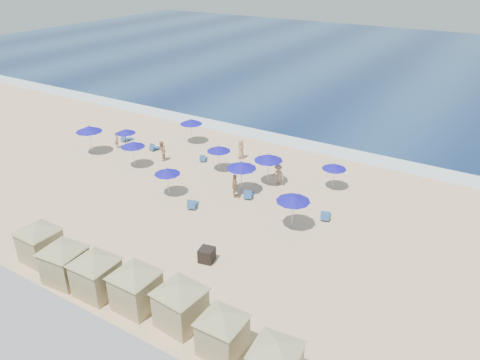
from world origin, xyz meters
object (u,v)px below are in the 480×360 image
Objects in this scene: cabana_2 at (95,269)px; umbrella_6 at (268,157)px; umbrella_1 at (89,129)px; umbrella_8 at (334,166)px; cabana_4 at (180,298)px; umbrella_4 at (219,149)px; umbrella_9 at (293,198)px; beachgoer_3 at (278,175)px; cabana_1 at (64,257)px; umbrella_0 at (126,131)px; cabana_3 at (135,282)px; beachgoer_4 at (241,149)px; umbrella_2 at (191,122)px; beachgoer_0 at (117,140)px; beachgoer_1 at (162,151)px; umbrella_5 at (167,171)px; umbrella_7 at (241,165)px; cabana_5 at (222,327)px; umbrella_3 at (133,144)px; cabana_0 at (39,237)px; trash_bin at (207,255)px; beachgoer_2 at (235,186)px; cabana_6 at (276,357)px.

cabana_2 reaches higher than umbrella_6.
umbrella_1 is 21.79m from umbrella_8.
cabana_4 is 17.99m from umbrella_4.
umbrella_9 is 1.53× the size of beachgoer_3.
umbrella_0 is (-10.73, 15.77, 0.26)m from cabana_1.
cabana_3 is 18.30m from umbrella_8.
beachgoer_4 is at bearing 138.16° from umbrella_9.
umbrella_2 reaches higher than beachgoer_0.
umbrella_8 is 20.44m from beachgoer_0.
beachgoer_1 is at bearing -174.51° from umbrella_6.
umbrella_9 is at bearing 4.01° from umbrella_5.
cabana_3 is at bearing -36.24° from umbrella_1.
umbrella_0 is at bearing 172.92° from umbrella_7.
cabana_5 is at bearing -83.98° from umbrella_8.
umbrella_1 is 15.58m from umbrella_7.
cabana_3 is at bearing -175.59° from cabana_4.
cabana_3 is 2.45× the size of beachgoer_1.
beachgoer_1 is at bearing 126.62° from cabana_3.
cabana_3 is 1.97× the size of umbrella_5.
umbrella_2 is (-17.00, 20.05, 0.66)m from cabana_5.
umbrella_8 is at bearing 17.78° from umbrella_3.
umbrella_3 is at bearing 103.96° from beachgoer_4.
cabana_4 is 13.85m from umbrella_5.
umbrella_2 is 1.44× the size of beachgoer_3.
beachgoer_4 is at bearing 172.52° from umbrella_8.
cabana_0 is 13.66m from umbrella_3.
beachgoer_1 is (-11.94, 9.96, 0.47)m from trash_bin.
beachgoer_0 is at bearing 174.06° from umbrella_7.
umbrella_5 reaches higher than beachgoer_3.
beachgoer_4 is at bearing 144.84° from umbrella_6.
umbrella_0 is at bearing -172.11° from umbrella_8.
umbrella_0 is at bearing -137.45° from beachgoer_0.
beachgoer_2 is (-2.90, 7.63, 0.49)m from trash_bin.
umbrella_8 is at bearing 88.79° from umbrella_9.
umbrella_6 reaches higher than beachgoer_4.
cabana_0 is 1.76× the size of umbrella_2.
cabana_1 is 19.63m from beachgoer_0.
beachgoer_1 is 6.94m from beachgoer_4.
cabana_6 is 1.82× the size of umbrella_5.
cabana_0 is at bearing -78.82° from umbrella_2.
trash_bin is 0.40× the size of umbrella_8.
beachgoer_1 is (1.17, 2.19, -1.14)m from umbrella_3.
cabana_2 is 1.00× the size of cabana_4.
beachgoer_0 is at bearing 80.85° from beachgoer_4.
umbrella_5 is 12.60m from umbrella_8.
umbrella_4 is at bearing 25.85° from umbrella_3.
umbrella_4 is at bearing 151.91° from umbrella_9.
umbrella_3 is (-13.10, 7.76, 1.61)m from trash_bin.
umbrella_8 is (11.17, 17.90, 0.32)m from cabana_0.
cabana_3 is 2.51× the size of beachgoer_4.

